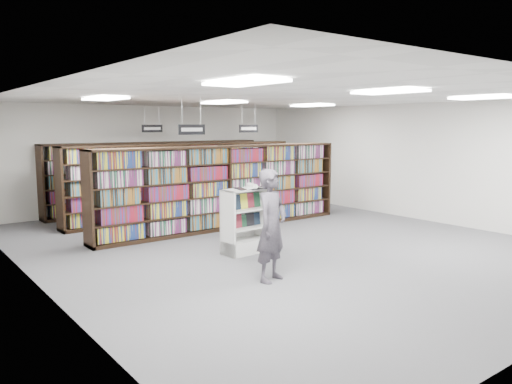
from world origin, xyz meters
TOP-DOWN VIEW (x-y plane):
  - floor at (0.00, 0.00)m, footprint 12.00×12.00m
  - ceiling at (0.00, 0.00)m, footprint 10.00×12.00m
  - wall_back at (0.00, 6.00)m, footprint 10.00×0.10m
  - wall_left at (-5.00, 0.00)m, footprint 0.10×12.00m
  - wall_right at (5.00, 0.00)m, footprint 0.10×12.00m
  - bookshelf_row_near at (0.00, 2.00)m, footprint 7.00×0.60m
  - bookshelf_row_mid at (0.00, 4.00)m, footprint 7.00×0.60m
  - bookshelf_row_far at (0.00, 5.70)m, footprint 7.00×0.60m
  - aisle_sign_left at (-1.50, 1.00)m, footprint 0.65×0.02m
  - aisle_sign_right at (1.50, 3.00)m, footprint 0.65×0.02m
  - aisle_sign_center at (-0.50, 5.00)m, footprint 0.65×0.02m
  - troffer_front_left at (-3.00, -3.00)m, footprint 0.60×1.20m
  - troffer_front_center at (0.00, -3.00)m, footprint 0.60×1.20m
  - troffer_front_right at (3.00, -3.00)m, footprint 0.60×1.20m
  - troffer_back_left at (-3.00, 2.00)m, footprint 0.60×1.20m
  - troffer_back_center at (0.00, 2.00)m, footprint 0.60×1.20m
  - troffer_back_right at (3.00, 2.00)m, footprint 0.60×1.20m
  - endcap_display at (-1.06, -0.29)m, footprint 0.98×0.54m
  - open_book at (-0.92, -0.41)m, footprint 0.78×0.57m
  - shopper at (-1.79, -2.08)m, footprint 0.80×0.67m

SIDE VIEW (x-z plane):
  - floor at x=0.00m, z-range 0.00..0.00m
  - endcap_display at x=-1.06m, z-range -0.20..1.12m
  - shopper at x=-1.79m, z-range 0.00..1.89m
  - bookshelf_row_near at x=0.00m, z-range 0.00..2.10m
  - bookshelf_row_mid at x=0.00m, z-range 0.00..2.10m
  - bookshelf_row_far at x=0.00m, z-range 0.00..2.10m
  - open_book at x=-0.92m, z-range 1.29..1.42m
  - wall_back at x=0.00m, z-range 0.00..3.20m
  - wall_left at x=-5.00m, z-range 0.00..3.20m
  - wall_right at x=5.00m, z-range 0.00..3.20m
  - aisle_sign_left at x=-1.50m, z-range 2.13..2.93m
  - aisle_sign_right at x=1.50m, z-range 2.13..2.93m
  - aisle_sign_center at x=-0.50m, z-range 2.13..2.93m
  - troffer_front_left at x=-3.00m, z-range 3.14..3.18m
  - troffer_front_center at x=0.00m, z-range 3.14..3.18m
  - troffer_front_right at x=3.00m, z-range 3.14..3.18m
  - troffer_back_left at x=-3.00m, z-range 3.14..3.18m
  - troffer_back_center at x=0.00m, z-range 3.14..3.18m
  - troffer_back_right at x=3.00m, z-range 3.14..3.18m
  - ceiling at x=0.00m, z-range 3.15..3.25m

